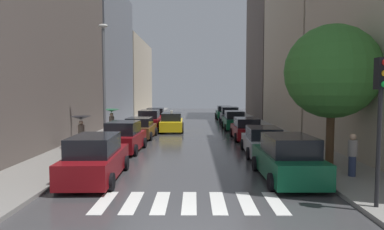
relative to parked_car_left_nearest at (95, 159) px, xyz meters
The scene contains 26 objects.
ground_plane 18.84m from the parked_car_left_nearest, 78.54° to the left, with size 28.00×72.00×0.04m, color #3A3A3D.
sidewalk_left 18.66m from the parked_car_left_nearest, 98.51° to the left, with size 3.00×72.00×0.15m, color gray.
sidewalk_right 21.11m from the parked_car_left_nearest, 60.96° to the left, with size 3.00×72.00×0.15m, color gray.
crosswalk_stripes 4.71m from the parked_car_left_nearest, 36.15° to the right, with size 5.85×2.20×0.01m.
building_left_mid 26.87m from the parked_car_left_nearest, 106.18° to the left, with size 6.00×14.10×14.81m, color slate.
building_left_far 43.31m from the parked_car_left_nearest, 99.71° to the left, with size 6.00×19.39×11.55m, color #B2A38C.
building_right_mid 24.64m from the parked_car_left_nearest, 51.60° to the left, with size 6.00×13.81×14.91m, color #B2A38C.
building_right_far 36.90m from the parked_car_left_nearest, 65.53° to the left, with size 6.00×12.79×21.15m, color #564C47.
parked_car_left_nearest is the anchor object (origin of this frame).
parked_car_left_second 6.20m from the parked_car_left_nearest, 91.47° to the left, with size 2.17×4.10×1.77m.
parked_car_left_third 11.89m from the parked_car_left_nearest, 90.71° to the left, with size 2.25×4.12×1.54m.
parked_car_left_fourth 17.16m from the parked_car_left_nearest, 90.47° to the left, with size 2.13×4.49×1.80m.
parked_car_left_fifth 22.99m from the parked_car_left_nearest, 90.62° to the left, with size 2.23×4.31×1.70m.
parked_car_right_nearest 7.56m from the parked_car_left_nearest, ahead, with size 2.19×4.59×1.79m.
parked_car_right_second 9.35m from the parked_car_left_nearest, 35.01° to the left, with size 2.19×4.54×1.54m.
parked_car_right_third 13.68m from the parked_car_left_nearest, 56.00° to the left, with size 2.00×4.45×1.56m.
parked_car_right_fourth 19.08m from the parked_car_left_nearest, 66.87° to the left, with size 1.99×4.23×1.71m.
parked_car_right_fifth 24.60m from the parked_car_left_nearest, 71.79° to the left, with size 2.23×4.56×1.80m.
parked_car_right_sixth 30.68m from the parked_car_left_nearest, 75.57° to the left, with size 2.13×4.54×1.62m.
taxi_midroad 16.24m from the parked_car_left_nearest, 83.22° to the left, with size 2.18×4.72×1.81m.
pedestrian_foreground 10.13m from the parked_car_left_nearest, ahead, with size 0.36×0.36×1.68m.
pedestrian_near_tree 7.08m from the parked_car_left_nearest, 112.75° to the left, with size 1.16×1.16×1.89m.
pedestrian_by_kerb 11.66m from the parked_car_left_nearest, 100.62° to the left, with size 1.19×1.19×2.03m.
street_tree_right 10.88m from the parked_car_left_nearest, 12.16° to the left, with size 4.19×4.19×6.32m.
traffic_light_right_corner 10.14m from the parked_car_left_nearest, 20.89° to the right, with size 0.30×0.42×4.30m.
lamp_post_left 9.19m from the parked_car_left_nearest, 102.37° to the left, with size 0.60×0.28×7.52m.
Camera 1 is at (0.16, -7.61, 3.51)m, focal length 31.76 mm.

